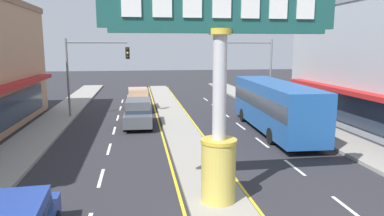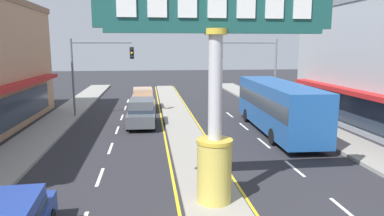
# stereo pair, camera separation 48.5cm
# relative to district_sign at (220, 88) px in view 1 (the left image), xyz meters

# --- Properties ---
(median_strip) EXTENTS (2.21, 52.00, 0.14)m
(median_strip) POSITION_rel_district_sign_xyz_m (0.00, 12.08, -4.11)
(median_strip) COLOR gray
(median_strip) RESTS_ON ground
(sidewalk_left) EXTENTS (2.68, 60.00, 0.18)m
(sidewalk_left) POSITION_rel_district_sign_xyz_m (-9.05, 10.08, -4.09)
(sidewalk_left) COLOR gray
(sidewalk_left) RESTS_ON ground
(sidewalk_right) EXTENTS (2.68, 60.00, 0.18)m
(sidewalk_right) POSITION_rel_district_sign_xyz_m (9.05, 10.08, -4.09)
(sidewalk_right) COLOR gray
(sidewalk_right) RESTS_ON ground
(lane_markings) EXTENTS (8.95, 52.00, 0.01)m
(lane_markings) POSITION_rel_district_sign_xyz_m (0.00, 10.72, -4.18)
(lane_markings) COLOR silver
(lane_markings) RESTS_ON ground
(district_sign) EXTENTS (7.87, 1.27, 7.58)m
(district_sign) POSITION_rel_district_sign_xyz_m (0.00, 0.00, 0.00)
(district_sign) COLOR gold
(district_sign) RESTS_ON median_strip
(traffic_light_left_side) EXTENTS (4.86, 0.46, 6.20)m
(traffic_light_left_side) POSITION_rel_district_sign_xyz_m (-6.34, 16.81, 0.06)
(traffic_light_left_side) COLOR slate
(traffic_light_left_side) RESTS_ON ground
(traffic_light_right_side) EXTENTS (4.86, 0.46, 6.20)m
(traffic_light_right_side) POSITION_rel_district_sign_xyz_m (6.34, 16.15, 0.06)
(traffic_light_right_side) COLOR slate
(traffic_light_right_side) RESTS_ON ground
(bus_near_right_lane) EXTENTS (2.95, 11.29, 3.26)m
(bus_near_right_lane) POSITION_rel_district_sign_xyz_m (6.06, 10.13, -2.31)
(bus_near_right_lane) COLOR #1E5199
(bus_near_right_lane) RESTS_ON ground
(suv_far_right_lane) EXTENTS (2.08, 4.66, 1.90)m
(suv_far_right_lane) POSITION_rel_district_sign_xyz_m (-2.76, 19.87, -3.20)
(suv_far_right_lane) COLOR tan
(suv_far_right_lane) RESTS_ON ground
(suv_mid_left_lane) EXTENTS (2.07, 4.65, 1.90)m
(suv_mid_left_lane) POSITION_rel_district_sign_xyz_m (-2.75, 13.14, -3.20)
(suv_mid_left_lane) COLOR #4C5156
(suv_mid_left_lane) RESTS_ON ground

